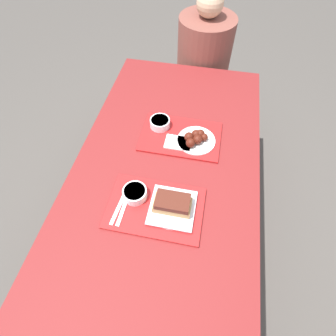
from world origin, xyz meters
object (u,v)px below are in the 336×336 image
brisket_sandwich_plate (172,205)px  wings_plate_far (196,139)px  tray_near (154,208)px  bowl_coleslaw_far (160,122)px  person_seated_across (204,52)px  tray_far (181,137)px  bowl_coleslaw_near (135,193)px

brisket_sandwich_plate → wings_plate_far: bearing=83.5°
tray_near → bowl_coleslaw_far: 0.50m
wings_plate_far → bowl_coleslaw_far: bearing=160.1°
bowl_coleslaw_far → person_seated_across: (0.15, 0.83, -0.06)m
bowl_coleslaw_far → wings_plate_far: 0.22m
tray_far → wings_plate_far: 0.09m
tray_far → wings_plate_far: (0.08, -0.02, 0.03)m
tray_far → bowl_coleslaw_far: (-0.13, 0.05, 0.03)m
wings_plate_far → brisket_sandwich_plate: bearing=-96.5°
bowl_coleslaw_far → person_seated_across: person_seated_across is taller
tray_near → brisket_sandwich_plate: bearing=5.1°
tray_far → person_seated_across: (0.03, 0.88, -0.02)m
brisket_sandwich_plate → bowl_coleslaw_far: (-0.16, 0.49, -0.01)m
tray_far → bowl_coleslaw_far: bearing=157.8°
bowl_coleslaw_far → brisket_sandwich_plate: bearing=-71.7°
tray_near → bowl_coleslaw_near: (-0.10, 0.04, 0.03)m
tray_near → bowl_coleslaw_far: (-0.08, 0.49, 0.03)m
tray_near → tray_far: (0.04, 0.44, 0.00)m
brisket_sandwich_plate → wings_plate_far: (0.05, 0.41, -0.01)m
bowl_coleslaw_near → person_seated_across: size_ratio=0.15×
tray_near → person_seated_across: bearing=86.9°
bowl_coleslaw_far → person_seated_across: size_ratio=0.15×
bowl_coleslaw_near → person_seated_across: (0.17, 1.29, -0.06)m
tray_far → bowl_coleslaw_near: (-0.14, -0.40, 0.03)m
bowl_coleslaw_far → wings_plate_far: size_ratio=0.54×
person_seated_across → tray_far: bearing=-91.8°
tray_near → bowl_coleslaw_near: bowl_coleslaw_near is taller
tray_near → wings_plate_far: 0.44m
brisket_sandwich_plate → bowl_coleslaw_far: size_ratio=1.83×
tray_far → brisket_sandwich_plate: (0.04, -0.44, 0.04)m
tray_near → bowl_coleslaw_far: bowl_coleslaw_far is taller
tray_near → bowl_coleslaw_near: size_ratio=3.89×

